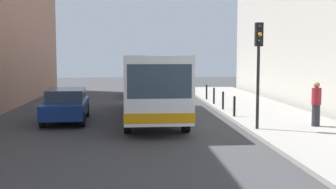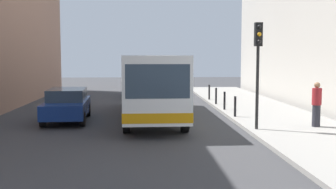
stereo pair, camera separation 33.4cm
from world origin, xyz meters
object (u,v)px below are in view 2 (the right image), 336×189
car_beside_bus (67,104)px  bollard_near (235,106)px  bus (152,82)px  pedestrian_near_signal (317,104)px  bollard_farthest (209,92)px  car_behind_bus (144,86)px  traffic_light (258,55)px  bollard_mid (225,101)px  bollard_far (216,96)px

car_beside_bus → bollard_near: bearing=176.7°
bus → car_beside_bus: bus is taller
car_beside_bus → pedestrian_near_signal: (10.39, -2.98, 0.27)m
bollard_near → bollard_farthest: bearing=90.0°
car_beside_bus → pedestrian_near_signal: size_ratio=2.50×
pedestrian_near_signal → car_beside_bus: bearing=22.0°
bollard_farthest → car_behind_bus: bearing=138.9°
bus → bollard_farthest: bus is taller
traffic_light → bollard_mid: size_ratio=4.32×
bollard_mid → pedestrian_near_signal: bearing=-64.3°
car_beside_bus → bollard_farthest: size_ratio=4.72×
bollard_mid → bollard_farthest: same height
car_beside_bus → bollard_farthest: bearing=-138.6°
bollard_near → bollard_far: same height
bollard_near → bollard_farthest: same height
bus → bollard_far: (3.84, 4.14, -1.10)m
bus → bollard_near: bearing=165.6°
bus → bollard_far: bus is taller
bollard_far → pedestrian_near_signal: size_ratio=0.53×
car_behind_bus → pedestrian_near_signal: bearing=118.3°
traffic_light → pedestrian_near_signal: bearing=9.4°
car_beside_bus → bollard_far: car_beside_bus is taller
car_behind_bus → bollard_far: size_ratio=4.71×
bollard_near → bollard_far: (0.00, 5.09, 0.00)m
bus → bollard_near: (3.84, -0.95, -1.10)m
bollard_farthest → pedestrian_near_signal: size_ratio=0.53×
car_beside_bus → pedestrian_near_signal: bearing=161.0°
car_behind_bus → bollard_near: (4.23, -11.32, -0.16)m
bus → bollard_near: size_ratio=11.63×
bollard_near → pedestrian_near_signal: size_ratio=0.53×
bus → bollard_near: 4.11m
bollard_far → bollard_mid: bearing=-90.0°
car_behind_bus → bollard_farthest: bearing=141.5°
car_beside_bus → bollard_farthest: (7.76, 7.60, -0.16)m
traffic_light → bollard_near: bearing=91.7°
bollard_far → bollard_farthest: bearing=90.0°
car_beside_bus → bollard_mid: bearing=-165.1°
bus → car_beside_bus: bearing=12.5°
bus → bollard_far: 5.76m
bus → car_beside_bus: size_ratio=2.46×
car_beside_bus → bollard_far: (7.76, 5.05, -0.16)m
bollard_far → car_beside_bus: bearing=-146.9°
pedestrian_near_signal → traffic_light: bearing=47.4°
bollard_near → bollard_mid: (0.00, 2.55, 0.00)m
traffic_light → car_behind_bus: bearing=106.4°
car_behind_bus → bollard_near: car_behind_bus is taller
car_beside_bus → bollard_mid: (7.76, 2.50, -0.16)m
bollard_near → car_behind_bus: bearing=110.5°
traffic_light → bollard_farthest: (-0.10, 11.00, -2.38)m
bollard_near → bollard_mid: same height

